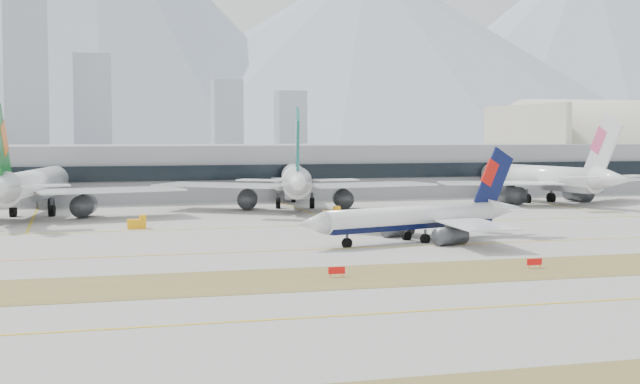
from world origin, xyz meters
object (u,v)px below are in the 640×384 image
object	(u,v)px
widebody_china_air	(542,179)
terminal	(213,171)
widebody_cathay	(295,182)
widebody_eva	(31,187)
taxiing_airliner	(420,218)
hangar	(636,184)

from	to	relation	value
widebody_china_air	terminal	xyz separation A→B (m)	(-80.15, 44.65, 1.30)
widebody_cathay	terminal	bearing A→B (deg)	28.99
widebody_eva	terminal	bearing A→B (deg)	-33.31
taxiing_airliner	widebody_eva	size ratio (longest dim) A/B	0.69
taxiing_airliner	widebody_china_air	xyz separation A→B (m)	(62.78, 69.54, 2.33)
taxiing_airliner	hangar	xyz separation A→B (m)	(137.19, 134.35, -3.74)
hangar	taxiing_airliner	bearing A→B (deg)	-135.60
terminal	taxiing_airliner	bearing A→B (deg)	-81.35
taxiing_airliner	widebody_cathay	distance (m)	69.48
widebody_eva	terminal	size ratio (longest dim) A/B	0.24
widebody_china_air	widebody_cathay	bearing A→B (deg)	81.67
widebody_cathay	widebody_eva	bearing A→B (deg)	107.84
widebody_cathay	hangar	xyz separation A→B (m)	(141.54, 65.06, -6.32)
taxiing_airliner	hangar	distance (m)	192.06
widebody_cathay	widebody_china_air	xyz separation A→B (m)	(67.12, 0.25, -0.25)
taxiing_airliner	hangar	bearing A→B (deg)	-152.86
taxiing_airliner	widebody_eva	bearing A→B (deg)	-61.67
taxiing_airliner	widebody_cathay	size ratio (longest dim) A/B	0.70
widebody_cathay	hangar	distance (m)	155.91
widebody_cathay	terminal	world-z (taller)	widebody_cathay
terminal	hangar	distance (m)	156.05
widebody_cathay	widebody_china_air	bearing A→B (deg)	-76.97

